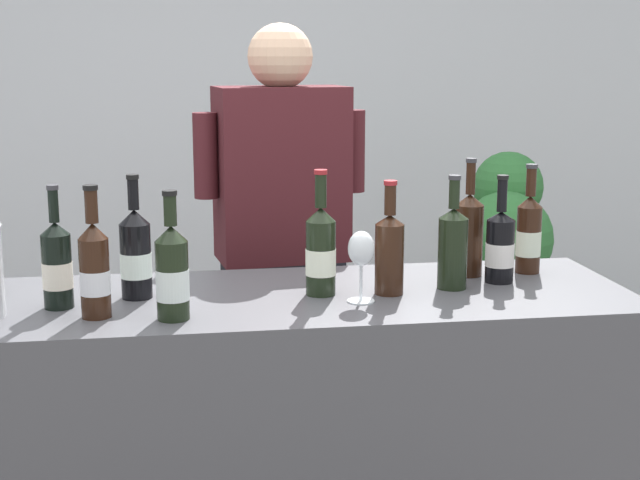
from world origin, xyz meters
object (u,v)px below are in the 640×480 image
object	(u,v)px
wine_bottle_0	(453,246)
wine_bottle_2	(500,246)
wine_bottle_9	(136,254)
wine_glass	(361,252)
wine_bottle_7	(57,265)
wine_bottle_5	(94,269)
wine_bottle_1	(469,232)
wine_bottle_8	(172,273)
wine_bottle_11	(321,251)
wine_bottle_6	(389,251)
potted_shrub	(502,250)
wine_bottle_4	(529,234)
person_server	(282,284)

from	to	relation	value
wine_bottle_0	wine_bottle_2	size ratio (longest dim) A/B	1.03
wine_bottle_9	wine_glass	xyz separation A→B (m)	(0.59, -0.13, 0.02)
wine_bottle_7	wine_bottle_5	bearing A→B (deg)	-45.11
wine_bottle_1	wine_bottle_7	distance (m)	1.17
wine_bottle_0	wine_bottle_8	bearing A→B (deg)	-166.48
wine_bottle_0	wine_bottle_2	xyz separation A→B (m)	(0.16, 0.05, -0.02)
wine_bottle_5	wine_bottle_9	bearing A→B (deg)	61.86
wine_bottle_1	wine_bottle_7	xyz separation A→B (m)	(-1.16, -0.17, -0.02)
wine_bottle_7	wine_glass	bearing A→B (deg)	-4.78
wine_bottle_7	wine_glass	world-z (taller)	wine_bottle_7
wine_bottle_7	wine_bottle_11	world-z (taller)	wine_bottle_11
wine_bottle_2	wine_bottle_6	world-z (taller)	wine_bottle_6
wine_bottle_0	wine_glass	size ratio (longest dim) A/B	1.67
potted_shrub	wine_bottle_0	bearing A→B (deg)	-115.57
wine_bottle_6	wine_bottle_11	xyz separation A→B (m)	(-0.19, 0.02, 0.00)
wine_glass	potted_shrub	bearing A→B (deg)	57.52
wine_bottle_6	wine_bottle_9	bearing A→B (deg)	174.56
wine_bottle_4	wine_bottle_8	size ratio (longest dim) A/B	1.02
wine_bottle_4	wine_bottle_6	distance (m)	0.50
wine_bottle_5	wine_bottle_9	xyz separation A→B (m)	(0.09, 0.17, -0.00)
wine_bottle_4	wine_bottle_1	bearing A→B (deg)	-177.59
wine_glass	person_server	distance (m)	0.79
wine_bottle_5	wine_bottle_7	world-z (taller)	wine_bottle_5
wine_bottle_0	potted_shrub	xyz separation A→B (m)	(0.66, 1.37, -0.33)
wine_bottle_2	wine_bottle_7	xyz separation A→B (m)	(-1.22, -0.08, 0.01)
wine_glass	wine_bottle_9	bearing A→B (deg)	167.13
wine_bottle_4	wine_glass	distance (m)	0.61
wine_bottle_5	wine_bottle_9	world-z (taller)	wine_bottle_9
wine_bottle_0	wine_bottle_4	size ratio (longest dim) A/B	0.98
wine_bottle_2	wine_bottle_7	distance (m)	1.22
wine_bottle_9	person_server	bearing A→B (deg)	52.28
wine_bottle_2	wine_bottle_9	bearing A→B (deg)	-179.24
wine_bottle_6	wine_bottle_7	xyz separation A→B (m)	(-0.88, -0.00, -0.01)
wine_bottle_7	wine_bottle_8	xyz separation A→B (m)	(0.29, -0.15, 0.00)
wine_bottle_8	wine_bottle_11	distance (m)	0.43
wine_bottle_2	wine_bottle_4	xyz separation A→B (m)	(0.13, 0.10, 0.01)
wine_bottle_4	wine_glass	size ratio (longest dim) A/B	1.71
wine_bottle_4	wine_bottle_7	distance (m)	1.36
wine_bottle_9	wine_bottle_7	bearing A→B (deg)	-160.64
wine_bottle_4	wine_bottle_5	distance (m)	1.28
wine_bottle_11	wine_glass	size ratio (longest dim) A/B	1.79
wine_bottle_7	person_server	world-z (taller)	person_server
wine_bottle_6	wine_bottle_8	size ratio (longest dim) A/B	0.97
person_server	wine_bottle_11	bearing A→B (deg)	-86.92
wine_bottle_11	potted_shrub	world-z (taller)	wine_bottle_11
wine_bottle_6	wine_bottle_8	bearing A→B (deg)	-165.18
wine_bottle_7	wine_bottle_8	distance (m)	0.33
person_server	wine_bottle_5	bearing A→B (deg)	-125.74
wine_bottle_7	potted_shrub	xyz separation A→B (m)	(1.72, 1.41, -0.32)
potted_shrub	wine_bottle_11	bearing A→B (deg)	-126.73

